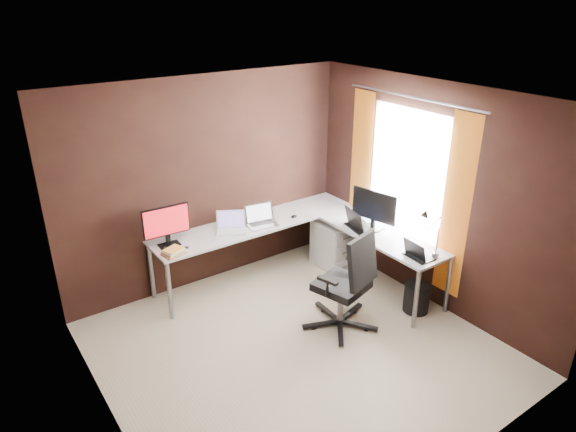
# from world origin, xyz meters

# --- Properties ---
(room) EXTENTS (3.60, 3.60, 2.50)m
(room) POSITION_xyz_m (0.34, 0.07, 1.28)
(room) COLOR #C4B599
(room) RESTS_ON ground
(desk) EXTENTS (2.65, 2.25, 0.73)m
(desk) POSITION_xyz_m (0.84, 1.04, 0.68)
(desk) COLOR silver
(desk) RESTS_ON ground
(drawer_pedestal) EXTENTS (0.42, 0.50, 0.60)m
(drawer_pedestal) POSITION_xyz_m (1.43, 1.15, 0.30)
(drawer_pedestal) COLOR silver
(drawer_pedestal) RESTS_ON ground
(monitor_left) EXTENTS (0.53, 0.16, 0.46)m
(monitor_left) POSITION_xyz_m (-0.65, 1.55, 0.99)
(monitor_left) COLOR black
(monitor_left) RESTS_ON desk
(monitor_right) EXTENTS (0.19, 0.57, 0.48)m
(monitor_right) POSITION_xyz_m (1.50, 0.55, 1.00)
(monitor_right) COLOR black
(monitor_right) RESTS_ON desk
(laptop_white) EXTENTS (0.41, 0.38, 0.23)m
(laptop_white) POSITION_xyz_m (0.11, 1.48, 0.78)
(laptop_white) COLOR silver
(laptop_white) RESTS_ON desk
(laptop_silver) EXTENTS (0.40, 0.31, 0.24)m
(laptop_silver) POSITION_xyz_m (0.49, 1.43, 0.78)
(laptop_silver) COLOR silver
(laptop_silver) RESTS_ON desk
(laptop_black_big) EXTENTS (0.34, 0.42, 0.25)m
(laptop_black_big) POSITION_xyz_m (1.36, 0.65, 0.78)
(laptop_black_big) COLOR black
(laptop_black_big) RESTS_ON desk
(laptop_black_small) EXTENTS (0.23, 0.31, 0.20)m
(laptop_black_small) POSITION_xyz_m (1.38, -0.25, 0.78)
(laptop_black_small) COLOR black
(laptop_black_small) RESTS_ON desk
(book_stack) EXTENTS (0.25, 0.22, 0.07)m
(book_stack) POSITION_xyz_m (-0.70, 1.30, 0.76)
(book_stack) COLOR tan
(book_stack) RESTS_ON desk
(mouse_left) EXTENTS (0.10, 0.08, 0.03)m
(mouse_left) POSITION_xyz_m (-0.55, 1.34, 0.75)
(mouse_left) COLOR black
(mouse_left) RESTS_ON desk
(mouse_corner) EXTENTS (0.09, 0.06, 0.03)m
(mouse_corner) POSITION_xyz_m (0.93, 1.35, 0.75)
(mouse_corner) COLOR black
(mouse_corner) RESTS_ON desk
(desk_lamp) EXTENTS (0.18, 0.20, 0.52)m
(desk_lamp) POSITION_xyz_m (1.48, -0.29, 1.06)
(desk_lamp) COLOR slate
(desk_lamp) RESTS_ON desk
(office_chair) EXTENTS (0.63, 0.66, 1.12)m
(office_chair) POSITION_xyz_m (0.64, 0.04, 0.33)
(office_chair) COLOR black
(office_chair) RESTS_ON ground
(wastebasket) EXTENTS (0.37, 0.37, 0.33)m
(wastebasket) POSITION_xyz_m (1.50, -0.21, 0.16)
(wastebasket) COLOR black
(wastebasket) RESTS_ON ground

